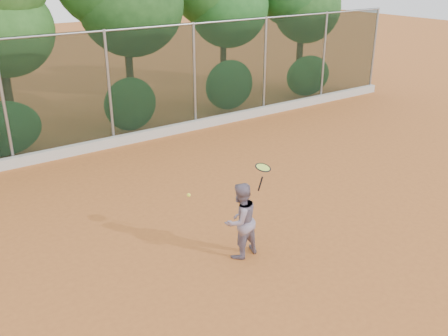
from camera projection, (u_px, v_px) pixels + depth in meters
ground at (252, 239)px, 10.30m from camera, size 80.00×80.00×0.00m
concrete_curb at (116, 141)px, 15.40m from camera, size 24.00×0.20×0.30m
tennis_player at (240, 221)px, 9.46m from camera, size 0.80×0.66×1.52m
chainlink_fence at (109, 86)px, 14.88m from camera, size 24.09×0.09×3.50m
tennis_racket at (263, 169)px, 9.12m from camera, size 0.39×0.39×0.55m
tennis_ball_in_flight at (189, 195)px, 8.72m from camera, size 0.07×0.07×0.07m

